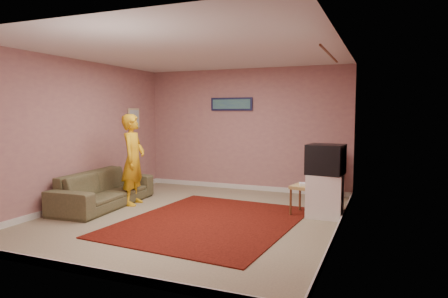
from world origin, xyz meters
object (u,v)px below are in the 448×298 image
at_px(chair_b, 306,180).
at_px(person, 133,160).
at_px(tv_cabinet, 325,196).
at_px(sofa, 104,189).
at_px(crt_tv, 325,159).
at_px(chair_a, 330,169).

bearing_deg(chair_b, person, -70.55).
distance_m(tv_cabinet, sofa, 3.82).
bearing_deg(person, chair_b, -95.42).
bearing_deg(crt_tv, sofa, -162.49).
bearing_deg(crt_tv, chair_b, -174.82).
bearing_deg(sofa, person, -54.88).
height_order(tv_cabinet, chair_b, chair_b).
xyz_separation_m(crt_tv, chair_a, (-0.11, 1.41, -0.35)).
xyz_separation_m(chair_b, sofa, (-3.44, -0.74, -0.27)).
bearing_deg(person, tv_cabinet, -96.25).
relative_size(chair_a, chair_b, 1.00).
distance_m(crt_tv, sofa, 3.86).
relative_size(chair_b, sofa, 0.24).
distance_m(chair_a, sofa, 4.23).
bearing_deg(crt_tv, person, -166.63).
bearing_deg(crt_tv, tv_cabinet, 0.00).
bearing_deg(tv_cabinet, chair_a, 94.63).
relative_size(tv_cabinet, person, 0.42).
distance_m(tv_cabinet, chair_a, 1.43).
bearing_deg(sofa, chair_b, -81.94).
relative_size(chair_b, person, 0.32).
height_order(tv_cabinet, sofa, tv_cabinet).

